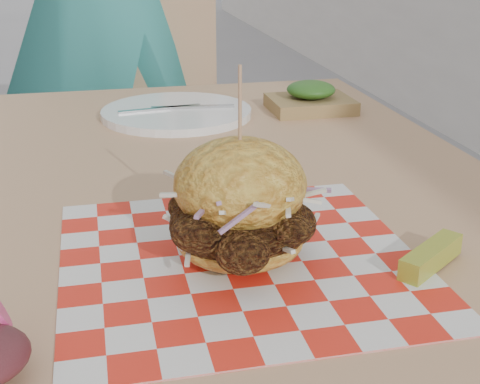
{
  "coord_description": "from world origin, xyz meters",
  "views": [
    {
      "loc": [
        0.11,
        -0.58,
        1.07
      ],
      "look_at": [
        0.24,
        0.01,
        0.82
      ],
      "focal_mm": 50.0,
      "sensor_mm": 36.0,
      "label": 1
    }
  ],
  "objects": [
    {
      "name": "patio_table",
      "position": [
        0.25,
        0.24,
        0.67
      ],
      "size": [
        0.8,
        1.2,
        0.75
      ],
      "color": "tan",
      "rests_on": "ground"
    },
    {
      "name": "patio_chair",
      "position": [
        0.27,
        1.23,
        0.55
      ],
      "size": [
        0.47,
        0.48,
        0.95
      ],
      "rotation": [
        0.0,
        0.0,
        -0.12
      ],
      "color": "tan",
      "rests_on": "ground"
    },
    {
      "name": "paper_liner",
      "position": [
        0.24,
        0.01,
        0.75
      ],
      "size": [
        0.36,
        0.36,
        0.0
      ],
      "primitive_type": "cube",
      "color": "red",
      "rests_on": "patio_table"
    },
    {
      "name": "sandwich",
      "position": [
        0.24,
        0.01,
        0.81
      ],
      "size": [
        0.17,
        0.17,
        0.2
      ],
      "color": "gold",
      "rests_on": "paper_liner"
    },
    {
      "name": "pickle_spear",
      "position": [
        0.42,
        -0.04,
        0.76
      ],
      "size": [
        0.09,
        0.07,
        0.02
      ],
      "primitive_type": "cube",
      "rotation": [
        0.0,
        0.0,
        0.63
      ],
      "color": "#A6AB31",
      "rests_on": "paper_liner"
    },
    {
      "name": "place_setting",
      "position": [
        0.25,
        0.59,
        0.76
      ],
      "size": [
        0.27,
        0.27,
        0.02
      ],
      "color": "white",
      "rests_on": "patio_table"
    },
    {
      "name": "kraft_tray",
      "position": [
        0.5,
        0.58,
        0.77
      ],
      "size": [
        0.15,
        0.12,
        0.06
      ],
      "color": "olive",
      "rests_on": "patio_table"
    }
  ]
}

